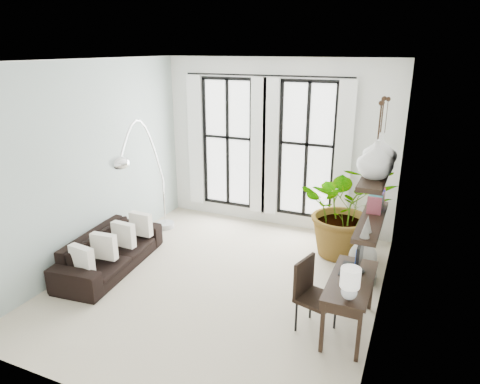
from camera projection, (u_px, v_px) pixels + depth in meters
The scene contains 16 objects.
floor at pixel (220, 282), 6.43m from camera, with size 5.00×5.00×0.00m, color #C0B398.
ceiling at pixel (216, 60), 5.40m from camera, with size 5.00×5.00×0.00m, color white.
wall_left at pixel (91, 164), 6.76m from camera, with size 5.00×5.00×0.00m, color #9FB1AB.
wall_right at pixel (388, 203), 5.07m from camera, with size 5.00×5.00×0.00m, color white.
wall_back at pixel (276, 145), 8.09m from camera, with size 4.50×4.50×0.00m, color white.
windows at pixel (265, 147), 8.12m from camera, with size 3.26×0.13×2.65m.
wall_shelves at pixel (374, 201), 4.79m from camera, with size 0.25×1.30×0.60m.
sofa at pixel (110, 251), 6.78m from camera, with size 2.03×0.79×0.59m, color black.
throw_pillows at pixel (114, 240), 6.67m from camera, with size 0.40×1.52×0.40m.
plant at pixel (346, 209), 7.06m from camera, with size 1.49×1.29×1.65m, color #2D7228.
desk at pixel (350, 284), 5.11m from camera, with size 0.51×1.20×1.10m.
desk_chair at pixel (311, 290), 5.24m from camera, with size 0.54×0.54×0.93m.
arc_lamp at pixel (142, 149), 7.03m from camera, with size 0.72×2.00×2.28m.
buddha at pixel (362, 261), 6.36m from camera, with size 0.46×0.46×0.83m.
vase_a at pixel (376, 160), 4.37m from camera, with size 0.37×0.37×0.38m, color white.
vase_b at pixel (380, 152), 4.71m from camera, with size 0.37×0.37×0.38m, color white.
Camera 1 is at (2.52, -5.07, 3.36)m, focal length 32.00 mm.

